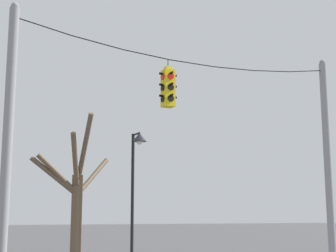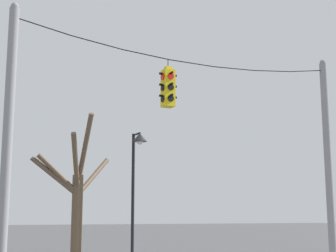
{
  "view_description": "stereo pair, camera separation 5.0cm",
  "coord_description": "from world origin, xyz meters",
  "px_view_note": "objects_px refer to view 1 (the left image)",
  "views": [
    {
      "loc": [
        -7.91,
        -13.62,
        1.66
      ],
      "look_at": [
        -0.87,
        -0.17,
        4.35
      ],
      "focal_mm": 55.0,
      "sensor_mm": 36.0,
      "label": 1
    },
    {
      "loc": [
        -7.87,
        -13.64,
        1.66
      ],
      "look_at": [
        -0.87,
        -0.17,
        4.35
      ],
      "focal_mm": 55.0,
      "sensor_mm": 36.0,
      "label": 2
    }
  ],
  "objects_px": {
    "utility_pole_right": "(328,160)",
    "bare_tree": "(76,196)",
    "utility_pole_left": "(8,138)",
    "traffic_light_over_intersection": "(168,88)",
    "street_lamp": "(137,160)"
  },
  "relations": [
    {
      "from": "utility_pole_right",
      "to": "bare_tree",
      "type": "distance_m",
      "value": 9.26
    },
    {
      "from": "utility_pole_right",
      "to": "traffic_light_over_intersection",
      "type": "distance_m",
      "value": 6.66
    },
    {
      "from": "utility_pole_right",
      "to": "traffic_light_over_intersection",
      "type": "height_order",
      "value": "utility_pole_right"
    },
    {
      "from": "utility_pole_right",
      "to": "bare_tree",
      "type": "relative_size",
      "value": 1.37
    },
    {
      "from": "street_lamp",
      "to": "utility_pole_right",
      "type": "bearing_deg",
      "value": -38.71
    },
    {
      "from": "utility_pole_left",
      "to": "bare_tree",
      "type": "bearing_deg",
      "value": 56.28
    },
    {
      "from": "utility_pole_left",
      "to": "bare_tree",
      "type": "height_order",
      "value": "utility_pole_left"
    },
    {
      "from": "utility_pole_left",
      "to": "street_lamp",
      "type": "distance_m",
      "value": 7.09
    },
    {
      "from": "utility_pole_left",
      "to": "traffic_light_over_intersection",
      "type": "bearing_deg",
      "value": 0.0
    },
    {
      "from": "utility_pole_left",
      "to": "bare_tree",
      "type": "distance_m",
      "value": 6.44
    },
    {
      "from": "utility_pole_left",
      "to": "street_lamp",
      "type": "relative_size",
      "value": 1.51
    },
    {
      "from": "traffic_light_over_intersection",
      "to": "street_lamp",
      "type": "distance_m",
      "value": 4.79
    },
    {
      "from": "utility_pole_left",
      "to": "utility_pole_right",
      "type": "xyz_separation_m",
      "value": [
        11.04,
        0.0,
        0.0
      ]
    },
    {
      "from": "traffic_light_over_intersection",
      "to": "bare_tree",
      "type": "relative_size",
      "value": 0.28
    },
    {
      "from": "utility_pole_right",
      "to": "bare_tree",
      "type": "bearing_deg",
      "value": 145.06
    }
  ]
}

